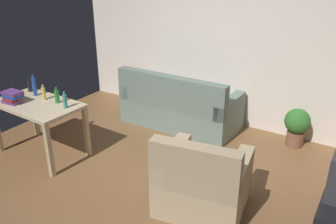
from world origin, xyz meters
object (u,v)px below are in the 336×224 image
object	(u,v)px
bottle_green	(57,96)
bottle_tall	(65,101)
couch	(179,108)
bottle_dark	(30,86)
bottle_squat	(44,93)
armchair	(202,183)
bottle_blue	(34,86)
desk	(38,110)
book_stack	(12,97)
potted_plant	(297,125)

from	to	relation	value
bottle_green	bottle_tall	xyz separation A→B (m)	(0.22, -0.07, 0.00)
couch	bottle_dark	bearing A→B (deg)	44.00
couch	bottle_squat	distance (m)	2.08
bottle_tall	couch	bearing A→B (deg)	67.82
armchair	bottle_tall	distance (m)	2.03
bottle_blue	bottle_tall	world-z (taller)	bottle_blue
bottle_blue	bottle_squat	bearing A→B (deg)	-9.67
bottle_blue	desk	bearing A→B (deg)	-36.47
bottle_blue	book_stack	world-z (taller)	bottle_blue
bottle_blue	bottle_squat	world-z (taller)	bottle_blue
couch	desk	bearing A→B (deg)	57.13
desk	armchair	bearing A→B (deg)	4.80
bottle_squat	bottle_tall	size ratio (longest dim) A/B	0.96
armchair	bottle_blue	xyz separation A→B (m)	(-2.64, 0.07, 0.57)
couch	book_stack	size ratio (longest dim) A/B	6.80
couch	desk	xyz separation A→B (m)	(-1.15, -1.77, 0.34)
armchair	bottle_blue	distance (m)	2.71
armchair	bottle_blue	world-z (taller)	bottle_blue
bottle_squat	couch	bearing A→B (deg)	54.94
desk	bottle_tall	world-z (taller)	bottle_tall
bottle_squat	bottle_dark	bearing A→B (deg)	165.12
potted_plant	book_stack	distance (m)	3.93
bottle_squat	book_stack	bearing A→B (deg)	-129.55
bottle_dark	bottle_squat	distance (m)	0.44
potted_plant	armchair	size ratio (longest dim) A/B	0.56
desk	bottle_squat	distance (m)	0.24
bottle_blue	couch	bearing A→B (deg)	49.29
desk	bottle_tall	size ratio (longest dim) A/B	5.55
bottle_blue	potted_plant	bearing A→B (deg)	31.27
potted_plant	bottle_tall	bearing A→B (deg)	-140.89
bottle_tall	bottle_dark	bearing A→B (deg)	169.59
couch	potted_plant	xyz separation A→B (m)	(1.77, 0.31, 0.02)
bottle_dark	bottle_blue	xyz separation A→B (m)	(0.20, -0.08, 0.05)
potted_plant	bottle_squat	size ratio (longest dim) A/B	2.69
potted_plant	bottle_dark	xyz separation A→B (m)	(-3.35, -1.84, 0.52)
desk	book_stack	world-z (taller)	book_stack
book_stack	potted_plant	bearing A→B (deg)	35.38
desk	bottle_dark	bearing A→B (deg)	152.73
potted_plant	bottle_blue	bearing A→B (deg)	-148.73
bottle_blue	bottle_green	bearing A→B (deg)	-2.60
potted_plant	bottle_squat	xyz separation A→B (m)	(-2.92, -1.95, 0.52)
bottle_dark	book_stack	distance (m)	0.45
couch	bottle_squat	xyz separation A→B (m)	(-1.15, -1.64, 0.54)
potted_plant	armchair	bearing A→B (deg)	-104.34
bottle_tall	book_stack	distance (m)	0.75
bottle_blue	bottle_tall	bearing A→B (deg)	-7.31
desk	bottle_squat	bearing A→B (deg)	94.65
desk	bottle_green	bearing A→B (deg)	35.17
couch	book_stack	world-z (taller)	same
bottle_dark	bottle_squat	world-z (taller)	bottle_squat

